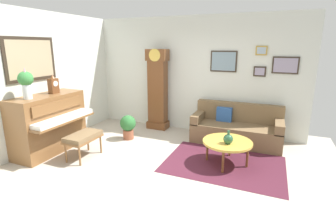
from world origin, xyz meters
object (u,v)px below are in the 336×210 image
Objects in this scene: piano at (50,123)px; piano_bench at (83,138)px; green_jug at (228,139)px; couch at (236,128)px; coffee_table at (227,143)px; grandfather_clock at (158,92)px; potted_plant at (128,125)px; flower_vase at (26,82)px; mantel_clock at (53,85)px.

piano_bench is at bearing -0.48° from piano.
green_jug is at bearing 14.76° from piano_bench.
couch is 1.17m from coffee_table.
potted_plant is (-0.30, -0.97, -0.64)m from grandfather_clock.
coffee_table is at bearing 19.27° from flower_vase.
couch is 5.00× the size of mantel_clock.
piano_bench is at bearing -142.60° from couch.
flower_vase reaches higher than mantel_clock.
flower_vase reaches higher than piano_bench.
coffee_table is 2.34m from potted_plant.
green_jug is at bearing 11.15° from piano.
mantel_clock is 0.68× the size of potted_plant.
flower_vase reaches higher than potted_plant.
piano is 2.06× the size of piano_bench.
mantel_clock is 0.66× the size of flower_vase.
grandfather_clock is 1.20m from potted_plant.
couch reaches higher than coffee_table.
green_jug is (0.02, -1.28, 0.21)m from couch.
green_jug is (3.43, 0.48, -0.81)m from mantel_clock.
potted_plant is (-2.31, -0.79, 0.01)m from couch.
mantel_clock reaches higher than green_jug.
flower_vase is 3.72m from green_jug.
potted_plant is at bearing 55.07° from flower_vase.
flower_vase is 2.24m from potted_plant.
piano reaches higher than coffee_table.
green_jug reaches higher than coffee_table.
couch is at bearing 37.40° from piano_bench.
piano is at bearing 179.52° from piano_bench.
piano_bench is 1.84× the size of mantel_clock.
couch is (2.01, -0.18, -0.65)m from grandfather_clock.
mantel_clock is (-0.84, 0.20, 0.93)m from piano_bench.
potted_plant reaches higher than piano_bench.
potted_plant is at bearing -161.17° from couch.
mantel_clock reaches higher than piano.
couch is 1.30m from green_jug.
piano_bench is 0.37× the size of couch.
coffee_table is at bearing -90.16° from couch.
coffee_table is (3.41, 0.79, -0.18)m from piano.
mantel_clock is at bearing -171.99° from green_jug.
grandfather_clock is 2.12m from couch.
mantel_clock is at bearing -125.65° from grandfather_clock.
grandfather_clock reaches higher than green_jug.
piano is 3.94m from couch.
grandfather_clock is 2.48m from coffee_table.
green_jug is (3.43, 1.08, -0.95)m from flower_vase.
potted_plant is at bearing -107.26° from grandfather_clock.
grandfather_clock is (0.56, 2.15, 0.56)m from piano_bench.
flower_vase is at bearing -154.90° from piano_bench.
flower_vase is (-0.84, -0.39, 1.07)m from piano_bench.
potted_plant is at bearing 77.54° from piano_bench.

